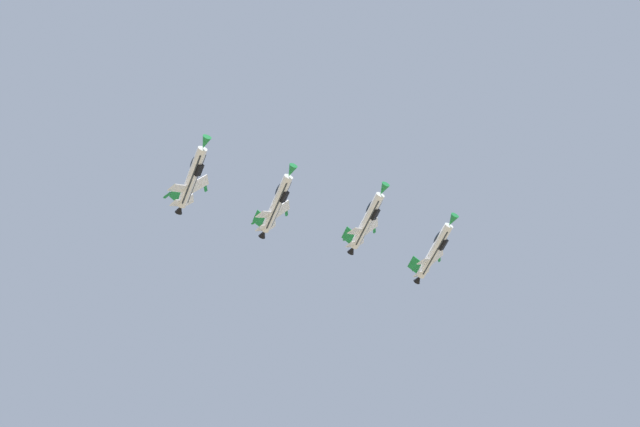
# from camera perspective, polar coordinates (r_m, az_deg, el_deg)

# --- Properties ---
(fighter_jet_lead) EXTENTS (13.25, 11.20, 7.92)m
(fighter_jet_lead) POSITION_cam_1_polar(r_m,az_deg,el_deg) (146.96, 8.45, -2.65)
(fighter_jet_lead) COLOR silver
(fighter_jet_left_wing) EXTENTS (13.24, 11.20, 7.84)m
(fighter_jet_left_wing) POSITION_cam_1_polar(r_m,az_deg,el_deg) (144.20, 3.50, -0.47)
(fighter_jet_left_wing) COLOR silver
(fighter_jet_right_wing) EXTENTS (13.30, 11.20, 8.14)m
(fighter_jet_right_wing) POSITION_cam_1_polar(r_m,az_deg,el_deg) (140.93, -3.18, 0.81)
(fighter_jet_right_wing) COLOR silver
(fighter_jet_left_outer) EXTENTS (13.27, 11.20, 8.01)m
(fighter_jet_left_outer) POSITION_cam_1_polar(r_m,az_deg,el_deg) (136.78, -9.36, 2.72)
(fighter_jet_left_outer) COLOR silver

